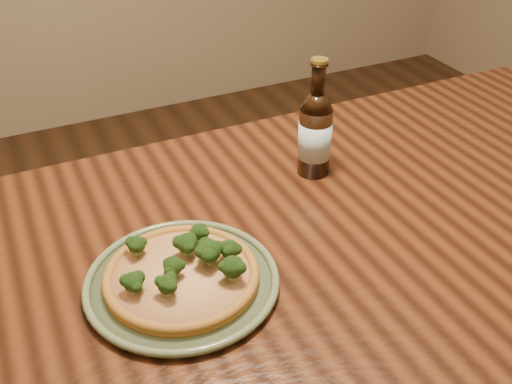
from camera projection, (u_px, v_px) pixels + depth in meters
name	position (u px, v px, depth m)	size (l,w,h in m)	color
table	(371.00, 242.00, 1.28)	(1.60, 0.90, 0.75)	#421F0E
plate	(182.00, 281.00, 1.02)	(0.34, 0.34, 0.02)	#596646
pizza	(183.00, 273.00, 1.01)	(0.27, 0.27, 0.07)	#9C6523
beer_bottle	(315.00, 133.00, 1.28)	(0.07, 0.07, 0.26)	black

